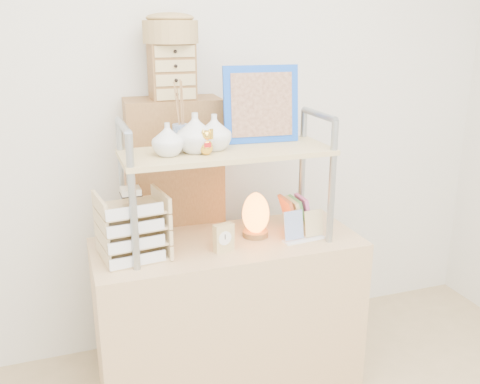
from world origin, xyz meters
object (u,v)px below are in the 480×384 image
object	(u,v)px
desk	(228,315)
letter_tray	(133,230)
salt_lamp	(256,214)
cabinet	(177,232)

from	to	relation	value
desk	letter_tray	bearing A→B (deg)	-175.48
desk	salt_lamp	xyz separation A→B (m)	(0.14, 0.02, 0.48)
cabinet	salt_lamp	world-z (taller)	cabinet
cabinet	letter_tray	xyz separation A→B (m)	(-0.27, -0.40, 0.20)
desk	cabinet	size ratio (longest dim) A/B	0.89
salt_lamp	cabinet	bearing A→B (deg)	129.59
desk	letter_tray	size ratio (longest dim) A/B	3.93
cabinet	desk	bearing A→B (deg)	-64.16
letter_tray	desk	bearing A→B (deg)	4.52
cabinet	salt_lamp	size ratio (longest dim) A/B	6.46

